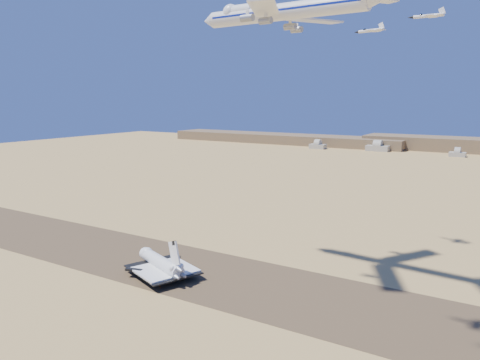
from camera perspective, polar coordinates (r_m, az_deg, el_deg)
The scene contains 10 objects.
ground at distance 198.16m, azimuth -5.15°, elevation -11.10°, with size 1200.00×1200.00×0.00m, color tan.
runway at distance 198.15m, azimuth -5.15°, elevation -11.09°, with size 600.00×50.00×0.06m, color brown.
hangars at distance 653.48m, azimuth 15.95°, elevation 3.80°, with size 200.50×29.50×30.00m.
shuttle at distance 195.34m, azimuth -9.68°, elevation -10.03°, with size 36.45×30.13×17.73m.
carrier_747 at distance 186.63m, azimuth 4.61°, elevation 19.70°, with size 78.86×60.96×19.64m.
crew_a at distance 187.54m, azimuth -10.76°, elevation -12.19°, with size 0.64×0.42×1.76m, color #C2590B.
crew_b at distance 189.26m, azimuth -10.43°, elevation -11.95°, with size 0.92×0.53×1.90m, color #C2590B.
crew_c at distance 184.12m, azimuth -9.72°, elevation -12.61°, with size 0.94×0.48×1.61m, color #C2590B.
chase_jet_e at distance 227.31m, azimuth 15.57°, elevation 17.15°, with size 14.94×8.62×3.79m.
chase_jet_f at distance 237.72m, azimuth 21.90°, elevation 18.08°, with size 16.39×8.75×4.08m.
Camera 1 is at (111.44, -147.53, 71.28)m, focal length 35.00 mm.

